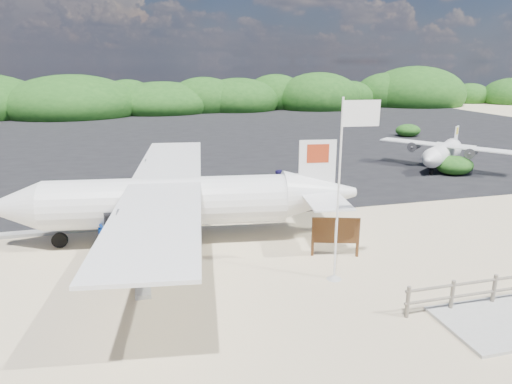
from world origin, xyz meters
TOP-DOWN VIEW (x-y plane):
  - ground at (0.00, 0.00)m, footprint 160.00×160.00m
  - asphalt_apron at (0.00, 30.00)m, footprint 90.00×50.00m
  - lagoon at (-9.00, 1.50)m, footprint 9.00×7.00m
  - walkway_pad at (5.50, -6.00)m, footprint 3.50×2.50m
  - vegetation_band at (0.00, 55.00)m, footprint 124.00×8.00m
  - fence at (6.00, -5.00)m, footprint 6.40×2.00m
  - baggage_cart at (-4.59, 2.13)m, footprint 3.29×2.49m
  - flagpole at (1.94, -2.18)m, footprint 1.29×0.63m
  - signboard at (2.76, -0.37)m, footprint 1.92×0.75m
  - crew_a at (-4.40, 2.97)m, footprint 0.72×0.48m
  - crew_b at (2.47, 6.15)m, footprint 1.17×1.05m
  - crew_c at (4.66, 4.84)m, footprint 0.94×0.61m
  - aircraft_large at (17.71, 26.13)m, footprint 19.99×19.99m
  - aircraft_small at (-9.08, 29.72)m, footprint 10.17×10.17m

SIDE VIEW (x-z plane):
  - ground at x=0.00m, z-range 0.00..0.00m
  - asphalt_apron at x=0.00m, z-range -0.02..0.02m
  - lagoon at x=-9.00m, z-range -0.20..0.20m
  - walkway_pad at x=5.50m, z-range -0.05..0.05m
  - vegetation_band at x=0.00m, z-range -2.20..2.20m
  - fence at x=6.00m, z-range -0.55..0.55m
  - baggage_cart at x=-4.59m, z-range -0.73..0.73m
  - flagpole at x=1.94m, z-range -3.11..3.11m
  - signboard at x=2.76m, z-range -0.80..0.80m
  - aircraft_large at x=17.71m, z-range -2.66..2.66m
  - aircraft_small at x=-9.08m, z-range -1.31..1.31m
  - crew_c at x=4.66m, z-range 0.00..1.49m
  - crew_a at x=-4.40m, z-range 0.00..1.97m
  - crew_b at x=2.47m, z-range 0.00..1.98m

